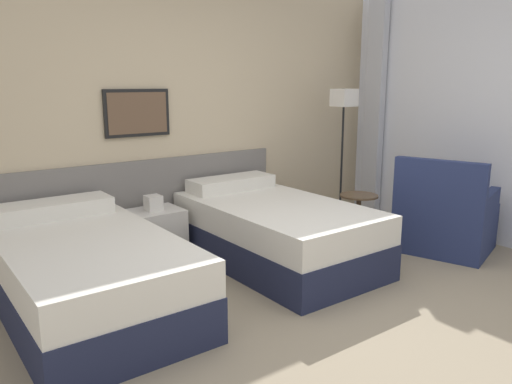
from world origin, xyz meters
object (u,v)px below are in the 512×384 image
(floor_lamp, at_px, (343,114))
(armchair, at_px, (445,221))
(bed_near_door, at_px, (87,274))
(side_table, at_px, (358,210))
(nightstand, at_px, (155,234))
(bed_near_window, at_px, (275,231))

(floor_lamp, bearing_deg, armchair, -80.31)
(floor_lamp, bearing_deg, bed_near_door, -171.46)
(bed_near_door, bearing_deg, side_table, -2.36)
(bed_near_door, height_order, floor_lamp, floor_lamp)
(nightstand, bearing_deg, armchair, -31.34)
(armchair, bearing_deg, bed_near_window, 46.23)
(bed_near_window, relative_size, side_table, 3.71)
(bed_near_door, distance_m, armchair, 3.39)
(bed_near_door, xyz_separation_m, nightstand, (0.87, 0.72, -0.04))
(bed_near_window, xyz_separation_m, armchair, (1.55, -0.75, 0.01))
(nightstand, bearing_deg, bed_near_window, -39.53)
(nightstand, xyz_separation_m, armchair, (2.43, -1.48, 0.05))
(bed_near_window, height_order, side_table, bed_near_window)
(bed_near_door, height_order, bed_near_window, same)
(bed_near_window, relative_size, armchair, 1.89)
(bed_near_door, distance_m, side_table, 2.76)
(bed_near_door, height_order, nightstand, bed_near_door)
(bed_near_window, relative_size, nightstand, 3.14)
(bed_near_door, height_order, side_table, bed_near_door)
(side_table, bearing_deg, bed_near_window, 173.56)
(bed_near_door, bearing_deg, bed_near_window, 0.00)
(side_table, distance_m, armchair, 0.84)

